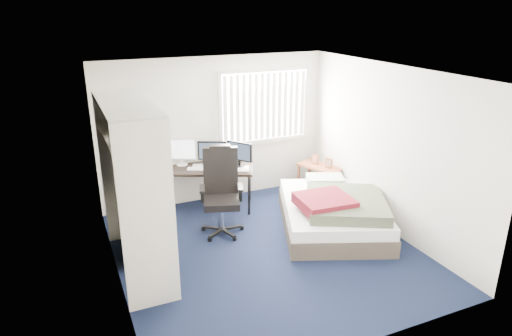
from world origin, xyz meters
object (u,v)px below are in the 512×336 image
object	(u,v)px
office_chair	(222,200)
desk	(209,165)
bed	(334,211)
nightstand	(320,169)

from	to	relation	value
office_chair	desk	bearing A→B (deg)	82.79
office_chair	bed	xyz separation A→B (m)	(1.61, -0.62, -0.23)
desk	bed	size ratio (longest dim) A/B	0.67
office_chair	nightstand	distance (m)	2.20
desk	nightstand	size ratio (longest dim) A/B	1.80
desk	nightstand	xyz separation A→B (m)	(2.00, -0.29, -0.27)
desk	bed	xyz separation A→B (m)	(1.49, -1.53, -0.48)
desk	nightstand	distance (m)	2.03
office_chair	bed	bearing A→B (deg)	-21.12
office_chair	nightstand	bearing A→B (deg)	16.48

